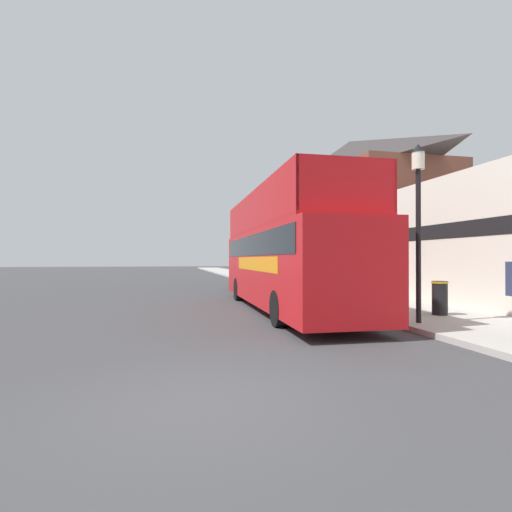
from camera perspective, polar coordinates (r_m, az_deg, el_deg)
ground_plane at (r=26.02m, az=-11.76°, el=-4.38°), size 144.00×144.00×0.00m
sidewalk at (r=24.30m, az=6.07°, el=-4.51°), size 3.84×108.00×0.14m
brick_terrace_rear at (r=29.24m, az=13.25°, el=6.03°), size 6.00×16.50×10.17m
tour_bus at (r=14.24m, az=3.92°, el=-0.41°), size 2.67×11.51×4.11m
parked_car_ahead_of_bus at (r=22.66m, az=-0.52°, el=-3.28°), size 1.81×4.53×1.45m
lamp_post_nearest at (r=11.34m, az=22.17°, el=7.52°), size 0.35×0.35×4.67m
lamp_post_second at (r=18.12m, az=8.57°, el=4.64°), size 0.35×0.35×4.73m
litter_bin at (r=13.10m, az=24.77°, el=-5.33°), size 0.48×0.48×1.00m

